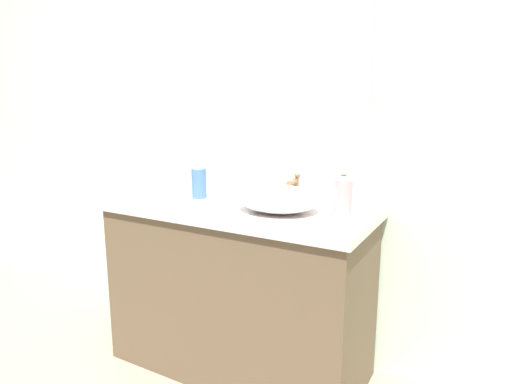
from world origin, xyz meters
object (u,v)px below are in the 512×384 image
tissue_box (165,183)px  candle_jar (234,199)px  soap_dispenser (343,199)px  lotion_bottle (199,183)px  sink_basin (278,199)px

tissue_box → candle_jar: bearing=8.2°
candle_jar → soap_dispenser: bearing=-8.9°
soap_dispenser → lotion_bottle: bearing=173.0°
sink_basin → candle_jar: size_ratio=7.82×
soap_dispenser → lotion_bottle: (-0.81, 0.10, -0.02)m
tissue_box → candle_jar: size_ratio=3.55×
sink_basin → tissue_box: bearing=-179.6°
sink_basin → tissue_box: 0.67m
sink_basin → candle_jar: bearing=168.8°
lotion_bottle → tissue_box: 0.19m
soap_dispenser → lotion_bottle: soap_dispenser is taller
candle_jar → lotion_bottle: bearing=178.1°
sink_basin → candle_jar: sink_basin is taller
sink_basin → lotion_bottle: lotion_bottle is taller
lotion_bottle → tissue_box: size_ratio=0.99×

